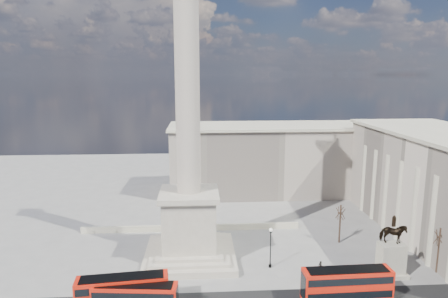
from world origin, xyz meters
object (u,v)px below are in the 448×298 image
pedestrian_standing (338,285)px  pedestrian_crossing (320,267)px  equestrian_statue (391,254)px  victorian_lamp (271,244)px  pedestrian_walking (390,284)px  red_bus_a (123,293)px  red_bus_c (347,285)px  nelsons_column (189,178)px

pedestrian_standing → pedestrian_crossing: pedestrian_standing is taller
equestrian_statue → pedestrian_crossing: bearing=173.0°
pedestrian_standing → pedestrian_crossing: 5.31m
victorian_lamp → pedestrian_crossing: (7.00, -2.15, -2.74)m
pedestrian_walking → pedestrian_crossing: size_ratio=0.91×
pedestrian_standing → victorian_lamp: bearing=-65.1°
pedestrian_walking → pedestrian_crossing: bearing=150.4°
red_bus_a → pedestrian_walking: size_ratio=6.72×
red_bus_c → victorian_lamp: bearing=127.3°
red_bus_c → pedestrian_crossing: (-0.98, 7.77, -1.47)m
nelsons_column → pedestrian_standing: bearing=-30.2°
victorian_lamp → pedestrian_standing: bearing=-43.7°
nelsons_column → pedestrian_standing: nelsons_column is taller
red_bus_c → red_bus_a: bearing=178.3°
nelsons_column → pedestrian_crossing: (19.01, -6.24, -12.01)m
red_bus_c → pedestrian_walking: 7.50m
nelsons_column → red_bus_a: size_ratio=4.46×
red_bus_c → pedestrian_walking: (6.89, 2.51, -1.55)m
nelsons_column → red_bus_c: size_ratio=4.43×
red_bus_a → red_bus_c: size_ratio=0.99×
victorian_lamp → pedestrian_walking: victorian_lamp is taller
red_bus_a → victorian_lamp: 22.14m
pedestrian_walking → pedestrian_crossing: (-7.88, 5.26, 0.08)m
nelsons_column → pedestrian_standing: size_ratio=26.44×
equestrian_statue → pedestrian_crossing: (-9.81, 1.21, -2.25)m
victorian_lamp → pedestrian_walking: size_ratio=3.72×
red_bus_a → equestrian_statue: (36.60, 6.49, 0.82)m
red_bus_c → equestrian_statue: bearing=35.1°
red_bus_a → equestrian_statue: bearing=4.1°
equestrian_statue → pedestrian_walking: size_ratio=5.40×
red_bus_a → victorian_lamp: (19.79, 9.84, 1.31)m
nelsons_column → pedestrian_crossing: 23.34m
victorian_lamp → equestrian_statue: bearing=-11.3°
red_bus_a → victorian_lamp: victorian_lamp is taller
victorian_lamp → equestrian_statue: equestrian_statue is taller
pedestrian_walking → red_bus_c: bearing=-155.9°
red_bus_c → pedestrian_standing: red_bus_c is taller
red_bus_c → nelsons_column: bearing=143.5°
equestrian_statue → pedestrian_standing: (-9.06, -4.05, -2.22)m
equestrian_statue → pedestrian_standing: equestrian_statue is taller
pedestrian_walking → pedestrian_standing: 7.12m
victorian_lamp → red_bus_a: bearing=-153.6°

